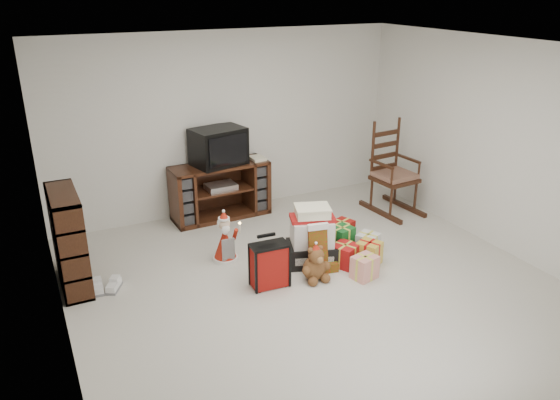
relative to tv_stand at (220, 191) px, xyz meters
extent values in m
cube|color=beige|center=(0.24, -2.23, -0.39)|extent=(5.00, 5.00, 0.01)
cube|color=silver|center=(0.24, -2.23, 2.11)|extent=(5.00, 5.00, 0.01)
cube|color=white|center=(0.24, 0.27, 0.86)|extent=(5.00, 0.01, 2.50)
cube|color=white|center=(0.24, -4.73, 0.86)|extent=(5.00, 0.01, 2.50)
cube|color=white|center=(-2.26, -2.23, 0.86)|extent=(0.01, 5.00, 2.50)
cube|color=white|center=(2.74, -2.23, 0.86)|extent=(0.01, 5.00, 2.50)
cube|color=#3F1E12|center=(0.00, 0.00, 0.00)|extent=(1.36, 0.52, 0.77)
cube|color=silver|center=(0.00, -0.03, 0.07)|extent=(0.41, 0.30, 0.08)
cube|color=#3C2010|center=(-2.08, -1.05, 0.15)|extent=(0.29, 0.87, 1.07)
cube|color=#3C2010|center=(2.27, -0.90, 0.10)|extent=(0.58, 0.56, 0.05)
cube|color=#8A604B|center=(2.27, -0.90, 0.16)|extent=(0.54, 0.52, 0.06)
cube|color=#3C2010|center=(2.27, -0.67, 0.55)|extent=(0.46, 0.10, 0.83)
cube|color=#3C2010|center=(2.27, -0.90, -0.35)|extent=(0.61, 0.93, 0.06)
cube|color=black|center=(0.47, -1.75, -0.26)|extent=(0.65, 0.56, 0.25)
cube|color=silver|center=(0.47, -1.75, 0.02)|extent=(0.55, 0.49, 0.30)
cube|color=#A51213|center=(0.47, -1.75, 0.19)|extent=(0.56, 0.41, 0.04)
cube|color=beige|center=(0.47, -1.75, 0.26)|extent=(0.45, 0.39, 0.10)
cube|color=maroon|center=(-0.20, -2.02, -0.13)|extent=(0.39, 0.22, 0.51)
cube|color=black|center=(-0.20, -1.93, 0.19)|extent=(0.20, 0.04, 0.03)
ellipsoid|color=brown|center=(0.31, -2.10, -0.25)|extent=(0.27, 0.23, 0.28)
sphere|color=brown|center=(0.31, -2.13, -0.08)|extent=(0.18, 0.18, 0.18)
cone|color=#A82112|center=(0.59, -1.26, -0.20)|extent=(0.26, 0.26, 0.37)
sphere|color=#D4B194|center=(0.59, -1.26, 0.03)|extent=(0.12, 0.12, 0.12)
cone|color=#A82112|center=(0.59, -1.26, 0.12)|extent=(0.11, 0.11, 0.09)
cylinder|color=silver|center=(0.73, -1.36, -0.01)|extent=(0.02, 0.02, 0.11)
cone|color=#A82112|center=(-0.41, -1.24, -0.18)|extent=(0.29, 0.29, 0.41)
sphere|color=#D4B194|center=(-0.41, -1.24, 0.08)|extent=(0.14, 0.14, 0.14)
cone|color=#A82112|center=(-0.41, -1.24, 0.19)|extent=(0.12, 0.12, 0.10)
cylinder|color=silver|center=(-0.26, -1.35, 0.04)|extent=(0.02, 0.02, 0.12)
cube|color=white|center=(-1.89, -1.33, -0.34)|extent=(0.12, 0.26, 0.09)
cube|color=white|center=(-1.73, -1.33, -0.34)|extent=(0.22, 0.27, 0.09)
cube|color=#A51213|center=(0.77, -1.93, -0.26)|extent=(0.26, 0.26, 0.26)
cube|color=#196628|center=(0.97, -1.68, -0.26)|extent=(0.26, 0.26, 0.26)
cube|color=yellow|center=(1.02, -2.08, -0.26)|extent=(0.26, 0.26, 0.26)
cube|color=silver|center=(0.72, -2.27, -0.26)|extent=(0.26, 0.26, 0.26)
cube|color=silver|center=(1.22, -1.88, -0.26)|extent=(0.26, 0.26, 0.26)
cube|color=maroon|center=(1.17, -1.48, -0.26)|extent=(0.26, 0.26, 0.26)
cube|color=beige|center=(0.92, -1.43, -0.26)|extent=(0.26, 0.26, 0.26)
cube|color=black|center=(0.00, 0.01, 0.63)|extent=(0.76, 0.61, 0.50)
cube|color=black|center=(0.00, -0.23, 0.63)|extent=(0.57, 0.14, 0.40)
camera|label=1|loc=(-2.37, -6.68, 2.68)|focal=35.00mm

